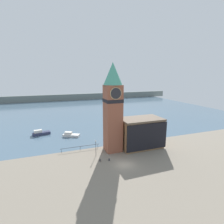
% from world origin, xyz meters
% --- Properties ---
extents(ground_plane, '(160.00, 160.00, 0.00)m').
position_xyz_m(ground_plane, '(0.00, 0.00, 0.00)').
color(ground_plane, gray).
extents(water, '(160.00, 120.00, 0.00)m').
position_xyz_m(water, '(0.00, 71.89, -0.00)').
color(water, slate).
rests_on(water, ground_plane).
extents(far_shoreline, '(180.00, 3.00, 5.00)m').
position_xyz_m(far_shoreline, '(0.00, 111.89, 2.50)').
color(far_shoreline, slate).
rests_on(far_shoreline, water).
extents(pier_railing, '(10.68, 0.08, 1.09)m').
position_xyz_m(pier_railing, '(-8.32, 11.64, 0.95)').
color(pier_railing, '#232328').
rests_on(pier_railing, ground_plane).
extents(clock_tower, '(4.88, 4.88, 23.56)m').
position_xyz_m(clock_tower, '(0.15, 8.48, 12.51)').
color(clock_tower, brown).
rests_on(clock_tower, ground_plane).
extents(pier_building, '(12.00, 7.31, 8.47)m').
position_xyz_m(pier_building, '(8.57, 8.05, 4.25)').
color(pier_building, '#9E754C').
rests_on(pier_building, ground_plane).
extents(boat_near, '(5.84, 4.34, 1.51)m').
position_xyz_m(boat_near, '(-9.50, 23.85, 0.55)').
color(boat_near, silver).
rests_on(boat_near, water).
extents(boat_far, '(6.06, 3.17, 1.85)m').
position_xyz_m(boat_far, '(-19.10, 28.92, 0.68)').
color(boat_far, '#333856').
rests_on(boat_far, water).
extents(mooring_bollard_near, '(0.33, 0.33, 0.66)m').
position_xyz_m(mooring_bollard_near, '(-4.97, 3.53, 0.35)').
color(mooring_bollard_near, '#2D2D33').
rests_on(mooring_bollard_near, ground_plane).
extents(mooring_bollard_far, '(0.36, 0.36, 0.64)m').
position_xyz_m(mooring_bollard_far, '(-2.78, 3.06, 0.34)').
color(mooring_bollard_far, '#2D2D33').
rests_on(mooring_bollard_far, ground_plane).
extents(lamp_post, '(0.32, 0.32, 4.26)m').
position_xyz_m(lamp_post, '(-5.15, 6.64, 2.95)').
color(lamp_post, black).
rests_on(lamp_post, ground_plane).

